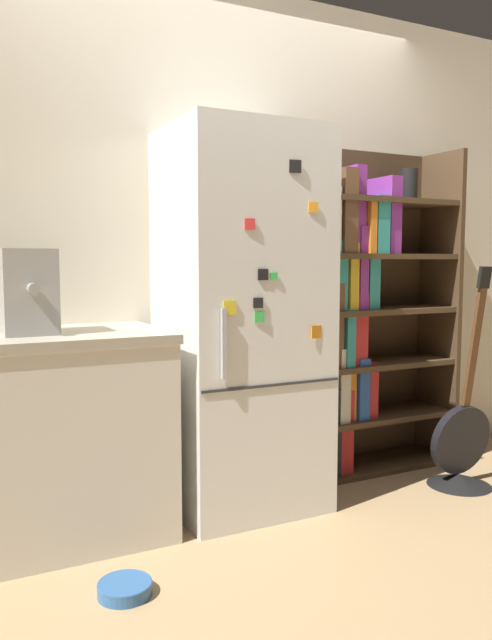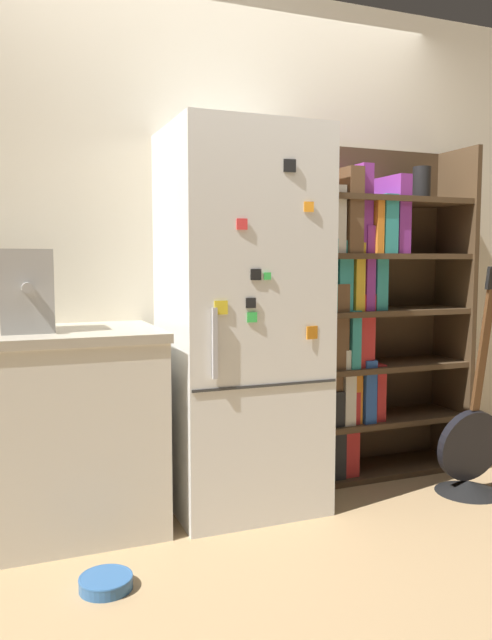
# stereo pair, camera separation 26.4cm
# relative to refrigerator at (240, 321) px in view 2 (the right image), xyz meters

# --- Properties ---
(ground_plane) EXTENTS (16.00, 16.00, 0.00)m
(ground_plane) POSITION_rel_refrigerator_xyz_m (0.00, -0.13, -0.90)
(ground_plane) COLOR tan
(wall_back) EXTENTS (8.00, 0.05, 2.60)m
(wall_back) POSITION_rel_refrigerator_xyz_m (0.00, 0.34, 0.40)
(wall_back) COLOR beige
(wall_back) RESTS_ON ground_plane
(refrigerator) EXTENTS (0.70, 0.66, 1.80)m
(refrigerator) POSITION_rel_refrigerator_xyz_m (0.00, 0.00, 0.00)
(refrigerator) COLOR white
(refrigerator) RESTS_ON ground_plane
(bookshelf) EXTENTS (0.98, 0.36, 1.82)m
(bookshelf) POSITION_rel_refrigerator_xyz_m (0.77, 0.17, -0.01)
(bookshelf) COLOR #4C3823
(bookshelf) RESTS_ON ground_plane
(kitchen_counter) EXTENTS (0.92, 0.64, 0.89)m
(kitchen_counter) POSITION_rel_refrigerator_xyz_m (-0.88, 0.01, -0.46)
(kitchen_counter) COLOR silver
(kitchen_counter) RESTS_ON ground_plane
(espresso_machine) EXTENTS (0.21, 0.30, 0.35)m
(espresso_machine) POSITION_rel_refrigerator_xyz_m (-0.97, -0.00, 0.16)
(espresso_machine) COLOR #A5A39E
(espresso_machine) RESTS_ON kitchen_counter
(guitar) EXTENTS (0.37, 0.34, 1.16)m
(guitar) POSITION_rel_refrigerator_xyz_m (1.14, -0.32, -0.73)
(guitar) COLOR black
(guitar) RESTS_ON ground_plane
(pet_bowl) EXTENTS (0.20, 0.20, 0.05)m
(pet_bowl) POSITION_rel_refrigerator_xyz_m (-0.75, -0.59, -0.88)
(pet_bowl) COLOR #3366A5
(pet_bowl) RESTS_ON ground_plane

